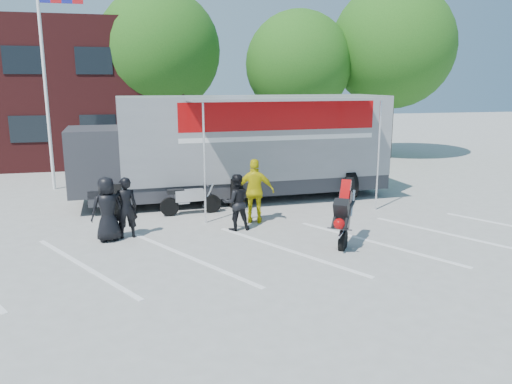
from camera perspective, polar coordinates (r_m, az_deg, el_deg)
name	(u,v)px	position (r m, az deg, el deg)	size (l,w,h in m)	color
ground	(292,265)	(11.49, 4.13, -8.28)	(100.00, 100.00, 0.00)	#A6A6A1
parking_bay_lines	(280,250)	(12.38, 2.73, -6.67)	(18.00, 5.00, 0.01)	white
flagpole	(50,54)	(20.47, -22.48, 14.32)	(1.61, 0.12, 8.00)	white
tree_left	(159,51)	(26.30, -11.04, 15.51)	(6.12, 6.12, 8.64)	#382314
tree_mid	(298,65)	(26.57, 4.87, 14.32)	(5.44, 5.44, 7.68)	#382314
tree_right	(393,47)	(28.13, 15.34, 15.73)	(6.46, 6.46, 9.12)	#382314
transporter_truck	(242,198)	(17.81, -1.66, -0.73)	(11.32, 5.45, 3.60)	gray
parked_motorcycle	(191,214)	(15.81, -7.41, -2.53)	(0.65, 1.96, 1.03)	#B6B6BB
stunt_bike_rider	(347,242)	(13.20, 10.33, -5.67)	(0.77, 1.63, 1.91)	black
spectator_leather_a	(107,209)	(13.45, -16.63, -1.88)	(0.83, 0.54, 1.70)	black
spectator_leather_b	(126,208)	(13.58, -14.66, -1.75)	(0.60, 0.39, 1.65)	black
spectator_leather_c	(236,202)	(13.88, -2.29, -1.18)	(0.77, 0.60, 1.59)	black
spectator_hivis	(255,191)	(14.53, -0.10, 0.09)	(1.11, 0.46, 1.90)	#D7C90B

